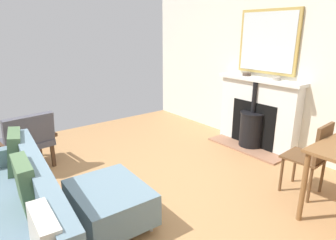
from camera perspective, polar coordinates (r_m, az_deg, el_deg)
The scene contains 9 objects.
ground_plane at distance 3.25m, azimuth -11.95°, elevation -16.53°, with size 5.69×5.45×0.01m, color #A87A4C.
wall_left at distance 4.68m, azimuth 20.52°, elevation 12.01°, with size 0.12×5.45×2.88m, color silver.
fireplace at distance 4.74m, azimuth 16.90°, elevation 0.60°, with size 0.54×1.40×1.09m.
mirror_over_mantel at distance 4.65m, azimuth 18.99°, elevation 14.30°, with size 0.04×0.97×0.92m.
mantel_bowl_near at distance 4.77m, azimuth 15.20°, elevation 8.69°, with size 0.13×0.13×0.05m.
mantel_bowl_far at distance 4.48m, azimuth 20.54°, elevation 7.68°, with size 0.12×0.12×0.05m.
ottoman at distance 2.88m, azimuth -11.38°, elevation -15.48°, with size 0.67×0.81×0.39m.
armchair_accent at distance 4.20m, azimuth -26.01°, elevation -3.29°, with size 0.73×0.66×0.78m.
dining_chair_near_fireplace at distance 3.53m, azimuth 26.57°, elevation -5.94°, with size 0.43×0.43×0.85m.
Camera 1 is at (1.11, 2.48, 1.78)m, focal length 31.04 mm.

